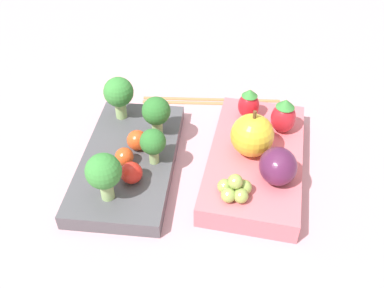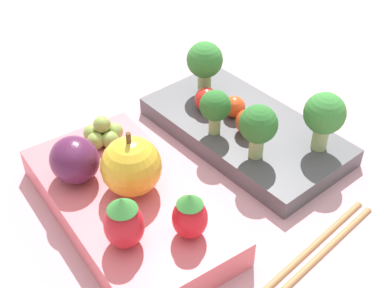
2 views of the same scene
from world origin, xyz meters
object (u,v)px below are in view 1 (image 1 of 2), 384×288
bento_box_savoury (130,159)px  broccoli_floret_3 (119,93)px  cherry_tomato_1 (131,173)px  chopsticks_pair (211,100)px  broccoli_floret_2 (104,173)px  grape_cluster (235,188)px  plum (278,166)px  cherry_tomato_2 (124,157)px  broccoli_floret_1 (156,112)px  broccoli_floret_0 (153,143)px  bento_box_fruit (255,160)px  strawberry_1 (249,104)px  strawberry_0 (284,116)px  apple (252,135)px  cherry_tomato_0 (137,140)px

bento_box_savoury → broccoli_floret_3: 0.09m
cherry_tomato_1 → chopsticks_pair: size_ratio=0.12×
broccoli_floret_2 → grape_cluster: 0.14m
broccoli_floret_3 → plum: 0.23m
broccoli_floret_2 → cherry_tomato_1: 0.04m
broccoli_floret_2 → cherry_tomato_2: (0.06, -0.01, -0.03)m
broccoli_floret_1 → broccoli_floret_2: size_ratio=0.93×
bento_box_savoury → broccoli_floret_0: bearing=-110.9°
bento_box_fruit → grape_cluster: size_ratio=5.93×
grape_cluster → strawberry_1: bearing=-7.3°
broccoli_floret_1 → strawberry_1: 0.12m
cherry_tomato_1 → plum: size_ratio=0.56×
bento_box_savoury → strawberry_1: bearing=-62.8°
plum → strawberry_0: bearing=-8.7°
strawberry_0 → broccoli_floret_3: bearing=83.6°
broccoli_floret_1 → strawberry_1: broccoli_floret_1 is taller
bento_box_savoury → broccoli_floret_0: (-0.01, -0.03, 0.04)m
grape_cluster → bento_box_savoury: bearing=62.8°
bento_box_savoury → grape_cluster: grape_cluster is taller
broccoli_floret_1 → plum: (-0.08, -0.15, -0.01)m
apple → strawberry_1: bearing=1.3°
bento_box_fruit → plum: plum is taller
strawberry_0 → bento_box_savoury: bearing=104.4°
broccoli_floret_0 → cherry_tomato_2: bearing=99.9°
cherry_tomato_0 → apple: bearing=-92.2°
strawberry_1 → chopsticks_pair: 0.10m
broccoli_floret_2 → strawberry_0: size_ratio=1.24×
broccoli_floret_0 → strawberry_1: (0.09, -0.12, -0.00)m
broccoli_floret_2 → strawberry_1: broccoli_floret_2 is taller
apple → strawberry_0: bearing=-42.9°
bento_box_fruit → apple: size_ratio=3.71×
bento_box_fruit → grape_cluster: (-0.07, 0.03, 0.02)m
broccoli_floret_0 → grape_cluster: broccoli_floret_0 is taller
cherry_tomato_2 → strawberry_1: 0.18m
strawberry_1 → cherry_tomato_2: bearing=122.5°
broccoli_floret_1 → cherry_tomato_0: broccoli_floret_1 is taller
broccoli_floret_0 → cherry_tomato_2: 0.04m
apple → strawberry_1: 0.07m
bento_box_savoury → cherry_tomato_1: size_ratio=8.47×
broccoli_floret_2 → apple: (0.08, -0.16, -0.00)m
broccoli_floret_1 → cherry_tomato_0: 0.04m
bento_box_fruit → cherry_tomato_1: 0.16m
broccoli_floret_3 → chopsticks_pair: 0.15m
broccoli_floret_3 → bento_box_savoury: bearing=-162.4°
apple → strawberry_0: apple is taller
broccoli_floret_0 → chopsticks_pair: size_ratio=0.23×
apple → bento_box_savoury: bearing=91.9°
bento_box_savoury → plum: 0.19m
plum → strawberry_1: bearing=14.0°
bento_box_fruit → bento_box_savoury: bearing=91.9°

